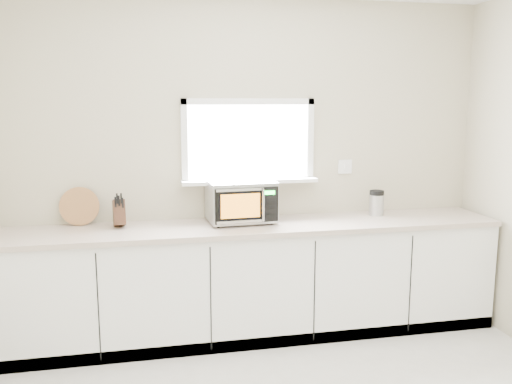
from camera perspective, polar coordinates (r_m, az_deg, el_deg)
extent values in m
cube|color=#BCB496|center=(4.50, -0.84, 2.81)|extent=(4.00, 0.02, 2.70)
cube|color=white|center=(4.47, -0.81, 5.34)|extent=(1.00, 0.02, 0.60)
cube|color=white|center=(4.44, -0.64, 1.16)|extent=(1.12, 0.16, 0.03)
cube|color=white|center=(4.44, -0.78, 9.51)|extent=(1.10, 0.04, 0.05)
cube|color=white|center=(4.49, -0.76, 1.19)|extent=(1.10, 0.04, 0.05)
cube|color=white|center=(4.38, -7.55, 5.17)|extent=(0.05, 0.04, 0.70)
cube|color=white|center=(4.58, 5.71, 5.40)|extent=(0.05, 0.04, 0.70)
cube|color=white|center=(4.73, 9.35, 2.65)|extent=(0.12, 0.01, 0.12)
cube|color=white|center=(4.42, -0.05, -9.44)|extent=(3.92, 0.60, 0.88)
cube|color=#C2B1A0|center=(4.28, -0.03, -3.66)|extent=(3.92, 0.64, 0.04)
cylinder|color=black|center=(4.17, -4.02, -3.65)|extent=(0.02, 0.02, 0.02)
cylinder|color=black|center=(4.47, -4.80, -2.76)|extent=(0.02, 0.02, 0.02)
cylinder|color=black|center=(4.28, 1.72, -3.31)|extent=(0.02, 0.02, 0.02)
cylinder|color=black|center=(4.57, 0.58, -2.46)|extent=(0.02, 0.02, 0.02)
cube|color=#B1B3B8|center=(4.33, -1.62, -0.93)|extent=(0.54, 0.42, 0.31)
cube|color=black|center=(4.14, -0.96, -1.43)|extent=(0.50, 0.04, 0.27)
cube|color=orange|center=(4.12, -1.64, -1.48)|extent=(0.31, 0.02, 0.19)
cylinder|color=silver|center=(4.15, 0.79, -1.40)|extent=(0.02, 0.02, 0.24)
cube|color=black|center=(4.18, 1.39, -1.31)|extent=(0.12, 0.01, 0.27)
cube|color=#19FF33|center=(4.16, 1.42, -0.07)|extent=(0.09, 0.01, 0.03)
cube|color=silver|center=(4.31, -1.63, 1.16)|extent=(0.54, 0.42, 0.01)
cube|color=#422C17|center=(4.29, -14.22, -2.11)|extent=(0.11, 0.20, 0.23)
cube|color=black|center=(4.23, -14.59, -1.04)|extent=(0.02, 0.04, 0.08)
cube|color=black|center=(4.23, -14.23, -0.90)|extent=(0.02, 0.04, 0.08)
cube|color=black|center=(4.24, -13.86, -1.12)|extent=(0.02, 0.04, 0.08)
cube|color=black|center=(4.23, -14.42, -0.68)|extent=(0.02, 0.04, 0.08)
cube|color=black|center=(4.23, -14.00, -0.65)|extent=(0.02, 0.04, 0.08)
cylinder|color=#AC6D42|center=(4.43, -18.10, -1.44)|extent=(0.30, 0.07, 0.30)
cylinder|color=#B1B3B8|center=(4.70, 12.55, -1.34)|extent=(0.15, 0.15, 0.18)
cylinder|color=black|center=(4.68, 12.60, -0.04)|extent=(0.14, 0.14, 0.04)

